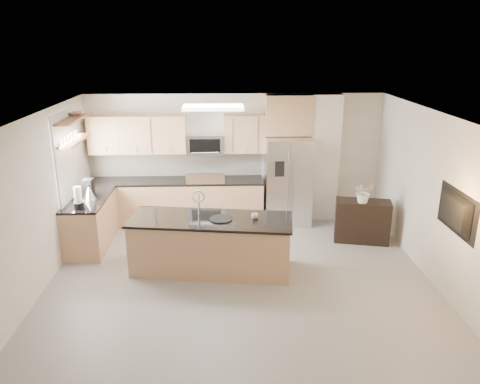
{
  "coord_description": "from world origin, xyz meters",
  "views": [
    {
      "loc": [
        -0.25,
        -6.16,
        3.65
      ],
      "look_at": [
        0.03,
        1.3,
        1.18
      ],
      "focal_mm": 35.0,
      "sensor_mm": 36.0,
      "label": 1
    }
  ],
  "objects_px": {
    "coffee_maker": "(88,188)",
    "television": "(451,212)",
    "kettle": "(89,193)",
    "bowl": "(76,113)",
    "range": "(206,201)",
    "platter": "(221,219)",
    "microwave": "(205,144)",
    "blender": "(78,199)",
    "island": "(211,244)",
    "credenza": "(362,221)",
    "cup": "(255,216)",
    "flower_vase": "(364,187)",
    "refrigerator": "(288,181)"
  },
  "relations": [
    {
      "from": "cup",
      "to": "television",
      "type": "bearing_deg",
      "value": -20.36
    },
    {
      "from": "coffee_maker",
      "to": "flower_vase",
      "type": "xyz_separation_m",
      "value": [
        4.99,
        -0.22,
        0.03
      ]
    },
    {
      "from": "microwave",
      "to": "cup",
      "type": "xyz_separation_m",
      "value": [
        0.85,
        -2.26,
        -0.68
      ]
    },
    {
      "from": "blender",
      "to": "kettle",
      "type": "relative_size",
      "value": 1.39
    },
    {
      "from": "refrigerator",
      "to": "flower_vase",
      "type": "relative_size",
      "value": 2.94
    },
    {
      "from": "cup",
      "to": "bowl",
      "type": "height_order",
      "value": "bowl"
    },
    {
      "from": "platter",
      "to": "coffee_maker",
      "type": "height_order",
      "value": "coffee_maker"
    },
    {
      "from": "microwave",
      "to": "blender",
      "type": "bearing_deg",
      "value": -140.12
    },
    {
      "from": "credenza",
      "to": "blender",
      "type": "distance_m",
      "value": 5.09
    },
    {
      "from": "platter",
      "to": "coffee_maker",
      "type": "bearing_deg",
      "value": 152.78
    },
    {
      "from": "blender",
      "to": "cup",
      "type": "bearing_deg",
      "value": -10.14
    },
    {
      "from": "island",
      "to": "kettle",
      "type": "xyz_separation_m",
      "value": [
        -2.17,
        0.97,
        0.59
      ]
    },
    {
      "from": "range",
      "to": "microwave",
      "type": "distance_m",
      "value": 1.16
    },
    {
      "from": "microwave",
      "to": "bowl",
      "type": "relative_size",
      "value": 2.33
    },
    {
      "from": "television",
      "to": "refrigerator",
      "type": "bearing_deg",
      "value": 31.04
    },
    {
      "from": "cup",
      "to": "coffee_maker",
      "type": "distance_m",
      "value": 3.18
    },
    {
      "from": "cup",
      "to": "television",
      "type": "relative_size",
      "value": 0.1
    },
    {
      "from": "island",
      "to": "platter",
      "type": "xyz_separation_m",
      "value": [
        0.16,
        -0.06,
        0.46
      ]
    },
    {
      "from": "credenza",
      "to": "television",
      "type": "relative_size",
      "value": 0.92
    },
    {
      "from": "coffee_maker",
      "to": "island",
      "type": "bearing_deg",
      "value": -27.81
    },
    {
      "from": "television",
      "to": "cup",
      "type": "bearing_deg",
      "value": 69.64
    },
    {
      "from": "microwave",
      "to": "coffee_maker",
      "type": "xyz_separation_m",
      "value": [
        -2.09,
        -1.04,
        -0.56
      ]
    },
    {
      "from": "credenza",
      "to": "blender",
      "type": "relative_size",
      "value": 2.56
    },
    {
      "from": "television",
      "to": "blender",
      "type": "bearing_deg",
      "value": 74.86
    },
    {
      "from": "bowl",
      "to": "range",
      "type": "bearing_deg",
      "value": 16.31
    },
    {
      "from": "credenza",
      "to": "platter",
      "type": "bearing_deg",
      "value": -145.25
    },
    {
      "from": "kettle",
      "to": "television",
      "type": "xyz_separation_m",
      "value": [
        5.54,
        -1.99,
        0.31
      ]
    },
    {
      "from": "range",
      "to": "platter",
      "type": "distance_m",
      "value": 2.22
    },
    {
      "from": "platter",
      "to": "bowl",
      "type": "relative_size",
      "value": 1.13
    },
    {
      "from": "range",
      "to": "island",
      "type": "bearing_deg",
      "value": -86.13
    },
    {
      "from": "microwave",
      "to": "blender",
      "type": "distance_m",
      "value": 2.76
    },
    {
      "from": "microwave",
      "to": "credenza",
      "type": "bearing_deg",
      "value": -22.05
    },
    {
      "from": "bowl",
      "to": "blender",
      "type": "bearing_deg",
      "value": -79.57
    },
    {
      "from": "kettle",
      "to": "bowl",
      "type": "height_order",
      "value": "bowl"
    },
    {
      "from": "cup",
      "to": "flower_vase",
      "type": "distance_m",
      "value": 2.28
    },
    {
      "from": "microwave",
      "to": "island",
      "type": "relative_size",
      "value": 0.28
    },
    {
      "from": "island",
      "to": "kettle",
      "type": "bearing_deg",
      "value": 163.89
    },
    {
      "from": "blender",
      "to": "kettle",
      "type": "xyz_separation_m",
      "value": [
        0.05,
        0.48,
        -0.04
      ]
    },
    {
      "from": "range",
      "to": "refrigerator",
      "type": "relative_size",
      "value": 0.64
    },
    {
      "from": "refrigerator",
      "to": "platter",
      "type": "height_order",
      "value": "refrigerator"
    },
    {
      "from": "coffee_maker",
      "to": "bowl",
      "type": "relative_size",
      "value": 0.95
    },
    {
      "from": "range",
      "to": "kettle",
      "type": "height_order",
      "value": "kettle"
    },
    {
      "from": "bowl",
      "to": "island",
      "type": "bearing_deg",
      "value": -31.04
    },
    {
      "from": "coffee_maker",
      "to": "television",
      "type": "distance_m",
      "value": 6.03
    },
    {
      "from": "island",
      "to": "credenza",
      "type": "height_order",
      "value": "island"
    },
    {
      "from": "island",
      "to": "bowl",
      "type": "height_order",
      "value": "bowl"
    },
    {
      "from": "platter",
      "to": "blender",
      "type": "bearing_deg",
      "value": 167.14
    },
    {
      "from": "island",
      "to": "kettle",
      "type": "relative_size",
      "value": 9.69
    },
    {
      "from": "platter",
      "to": "island",
      "type": "bearing_deg",
      "value": 161.45
    },
    {
      "from": "credenza",
      "to": "cup",
      "type": "distance_m",
      "value": 2.41
    }
  ]
}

